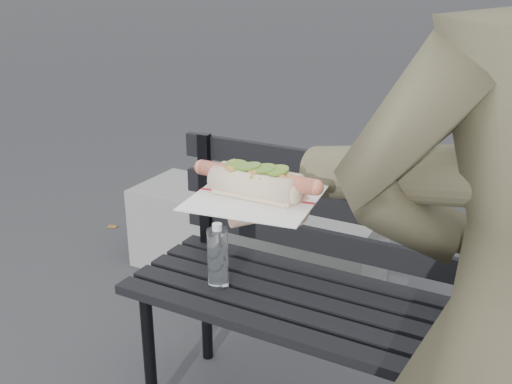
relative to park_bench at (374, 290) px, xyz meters
The scene contains 3 objects.
park_bench is the anchor object (origin of this frame).
concrete_block 1.15m from the park_bench, 137.40° to the left, with size 1.20×0.40×0.40m, color slate.
held_hotdog 0.92m from the park_bench, 72.32° to the right, with size 0.64×0.31×0.20m.
Camera 1 is at (0.37, -0.69, 1.40)m, focal length 42.00 mm.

